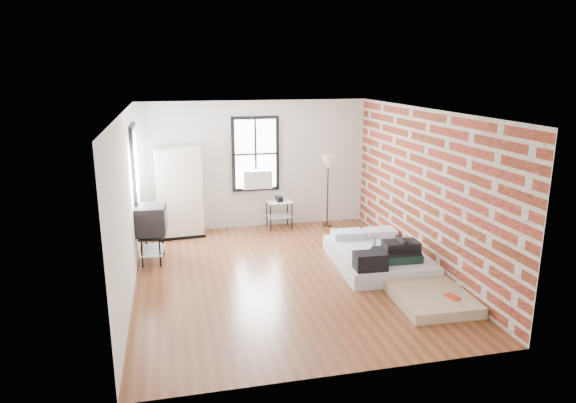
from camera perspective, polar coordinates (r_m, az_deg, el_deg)
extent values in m
plane|color=#5B2E17|center=(8.90, -0.29, -8.29)|extent=(6.00, 6.00, 0.00)
cube|color=silver|center=(11.33, -3.64, 4.08)|extent=(5.00, 0.01, 2.80)
cube|color=silver|center=(5.70, 6.38, -6.68)|extent=(5.00, 0.01, 2.80)
cube|color=silver|center=(8.29, -17.42, -0.48)|extent=(0.01, 6.00, 2.80)
cube|color=maroon|center=(9.31, 14.89, 1.31)|extent=(0.02, 6.00, 2.80)
cube|color=white|center=(8.22, -0.32, 9.99)|extent=(5.00, 6.00, 0.01)
cube|color=white|center=(11.24, -3.62, 5.29)|extent=(0.90, 0.02, 1.50)
cube|color=black|center=(11.19, -6.10, 5.20)|extent=(0.07, 0.08, 1.64)
cube|color=black|center=(11.35, -1.21, 5.40)|extent=(0.07, 0.08, 1.64)
cube|color=black|center=(11.16, -3.70, 9.29)|extent=(0.90, 0.08, 0.07)
cube|color=black|center=(11.41, -3.58, 1.41)|extent=(0.90, 0.08, 0.07)
cube|color=black|center=(11.23, -3.61, 5.28)|extent=(0.04, 0.02, 1.50)
cube|color=black|center=(11.23, -3.61, 5.28)|extent=(0.90, 0.02, 0.04)
cube|color=white|center=(11.22, -3.48, 2.52)|extent=(0.62, 0.30, 0.40)
cube|color=white|center=(9.99, -16.54, 3.54)|extent=(0.02, 0.90, 1.50)
cube|color=black|center=(9.51, -16.81, 2.99)|extent=(0.08, 0.07, 1.64)
cube|color=black|center=(10.46, -16.50, 4.02)|extent=(0.08, 0.07, 1.64)
cube|color=black|center=(9.87, -16.98, 8.00)|extent=(0.08, 0.90, 0.07)
cube|color=black|center=(10.16, -16.33, -0.81)|extent=(0.08, 0.90, 0.07)
cube|color=black|center=(9.98, -16.48, 3.54)|extent=(0.02, 0.04, 1.50)
cube|color=black|center=(9.98, -16.48, 3.54)|extent=(0.02, 0.90, 0.04)
cube|color=silver|center=(9.48, 9.96, -6.16)|extent=(1.63, 2.15, 0.27)
cube|color=silver|center=(10.04, 6.66, -3.62)|extent=(0.62, 0.41, 0.13)
cube|color=silver|center=(10.25, 10.18, -3.38)|extent=(0.62, 0.41, 0.13)
cube|color=black|center=(9.02, 12.41, -5.33)|extent=(0.62, 0.38, 0.33)
cylinder|color=black|center=(8.96, 12.48, -4.23)|extent=(0.11, 0.39, 0.09)
cube|color=black|center=(8.52, 9.13, -6.54)|extent=(0.54, 0.35, 0.28)
cylinder|color=silver|center=(9.31, 9.50, -4.85)|extent=(0.08, 0.08, 0.24)
cylinder|color=blue|center=(9.26, 9.54, -4.05)|extent=(0.04, 0.04, 0.03)
cube|color=#C2AE8C|center=(8.53, 14.48, -9.22)|extent=(1.18, 2.12, 0.16)
cube|color=#142E25|center=(9.06, 11.90, -6.25)|extent=(0.79, 0.58, 0.24)
cube|color=black|center=(9.01, 11.95, -5.40)|extent=(0.74, 0.53, 0.04)
cube|color=#AC341B|center=(8.10, 17.76, -10.04)|extent=(0.20, 0.25, 0.03)
cube|color=black|center=(11.19, -11.74, -3.59)|extent=(0.99, 0.62, 0.06)
cube|color=#EDE7C7|center=(10.94, -12.00, 1.12)|extent=(0.95, 0.58, 1.83)
cylinder|color=black|center=(11.17, -1.94, -1.84)|extent=(0.02, 0.02, 0.60)
cylinder|color=black|center=(11.29, 0.45, -1.66)|extent=(0.02, 0.02, 0.60)
cylinder|color=black|center=(11.52, -2.38, -1.34)|extent=(0.02, 0.02, 0.60)
cylinder|color=black|center=(11.64, -0.06, -1.16)|extent=(0.02, 0.02, 0.60)
cube|color=silver|center=(11.32, -0.99, -0.03)|extent=(0.57, 0.46, 0.02)
cube|color=silver|center=(11.41, -0.98, -1.63)|extent=(0.55, 0.44, 0.02)
cube|color=black|center=(11.31, -0.99, 0.29)|extent=(0.14, 0.20, 0.11)
cylinder|color=black|center=(11.69, 4.36, -2.60)|extent=(0.23, 0.23, 0.03)
cylinder|color=black|center=(11.50, 4.43, 0.75)|extent=(0.03, 0.03, 1.39)
cone|color=tan|center=(11.35, 4.50, 4.37)|extent=(0.34, 0.34, 0.31)
cylinder|color=black|center=(9.53, -15.91, -5.61)|extent=(0.03, 0.03, 0.52)
cylinder|color=black|center=(9.49, -14.04, -5.56)|extent=(0.03, 0.03, 0.52)
cylinder|color=black|center=(10.12, -15.47, -4.40)|extent=(0.03, 0.03, 0.52)
cylinder|color=black|center=(10.08, -13.71, -4.35)|extent=(0.03, 0.03, 0.52)
cube|color=black|center=(9.72, -14.87, -3.52)|extent=(0.48, 0.78, 0.03)
cube|color=silver|center=(9.82, -14.76, -5.25)|extent=(0.45, 0.76, 0.02)
cube|color=black|center=(9.64, -14.98, -1.96)|extent=(0.57, 0.64, 0.52)
cube|color=black|center=(9.62, -13.44, -1.91)|extent=(0.06, 0.50, 0.42)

